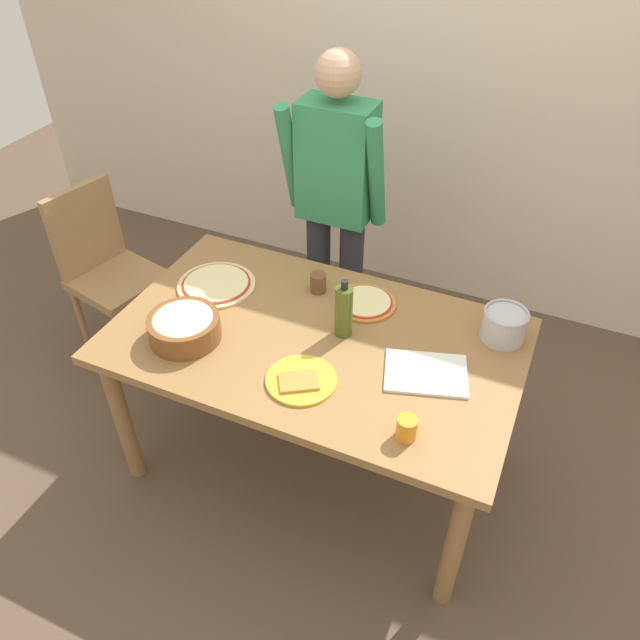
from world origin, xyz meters
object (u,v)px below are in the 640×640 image
cup_orange (407,428)px  popcorn_bowl (184,326)px  steel_pot (504,325)px  olive_oil_bottle (344,311)px  pizza_cooked_on_tray (365,303)px  person_cook (336,199)px  dining_table (315,354)px  cutting_board_white (426,373)px  chair_wooden_left (107,266)px  cup_small_brown (318,283)px  pizza_raw_on_board (216,284)px  plate_with_slice (301,380)px

cup_orange → popcorn_bowl: bearing=172.5°
popcorn_bowl → steel_pot: 1.24m
popcorn_bowl → olive_oil_bottle: bearing=26.6°
pizza_cooked_on_tray → olive_oil_bottle: 0.23m
person_cook → dining_table: bearing=-72.8°
dining_table → cutting_board_white: (0.46, -0.02, 0.10)m
pizza_cooked_on_tray → person_cook: bearing=125.4°
pizza_cooked_on_tray → steel_pot: 0.57m
pizza_cooked_on_tray → olive_oil_bottle: (-0.01, -0.21, 0.10)m
dining_table → popcorn_bowl: bearing=-155.6°
chair_wooden_left → cup_small_brown: bearing=-0.8°
popcorn_bowl → cup_small_brown: (0.35, 0.49, -0.02)m
popcorn_bowl → cup_orange: (0.94, -0.12, -0.02)m
pizza_cooked_on_tray → cup_orange: cup_orange is taller
dining_table → cup_small_brown: size_ratio=18.82×
olive_oil_bottle → pizza_raw_on_board: bearing=174.0°
dining_table → popcorn_bowl: (-0.46, -0.21, 0.15)m
chair_wooden_left → cup_small_brown: size_ratio=11.18×
cup_orange → dining_table: bearing=145.4°
olive_oil_bottle → steel_pot: bearing=21.6°
steel_pot → cup_small_brown: (-0.78, -0.01, -0.02)m
person_cook → pizza_cooked_on_tray: person_cook is taller
steel_pot → olive_oil_bottle: bearing=-158.4°
cup_small_brown → cutting_board_white: 0.65m
cup_orange → chair_wooden_left: bearing=160.7°
pizza_cooked_on_tray → steel_pot: (0.56, 0.02, 0.06)m
plate_with_slice → olive_oil_bottle: size_ratio=1.02×
pizza_cooked_on_tray → cutting_board_white: pizza_cooked_on_tray is taller
pizza_cooked_on_tray → steel_pot: bearing=2.0°
cup_orange → cutting_board_white: cup_orange is taller
pizza_raw_on_board → steel_pot: steel_pot is taller
person_cook → pizza_raw_on_board: size_ratio=4.79×
person_cook → chair_wooden_left: (-1.09, -0.46, -0.40)m
cup_small_brown → plate_with_slice: bearing=-72.3°
steel_pot → cup_small_brown: bearing=-179.1°
plate_with_slice → cup_orange: cup_orange is taller
chair_wooden_left → pizza_cooked_on_tray: bearing=-0.9°
dining_table → pizza_raw_on_board: pizza_raw_on_board is taller
olive_oil_bottle → cup_orange: 0.56m
chair_wooden_left → cup_small_brown: (1.21, -0.02, 0.26)m
person_cook → cup_orange: person_cook is taller
dining_table → steel_pot: steel_pot is taller
cup_small_brown → dining_table: bearing=-68.3°
steel_pot → cutting_board_white: bearing=-123.5°
dining_table → person_cook: person_cook is taller
person_cook → plate_with_slice: person_cook is taller
dining_table → cup_orange: (0.48, -0.33, 0.13)m
dining_table → cup_orange: cup_orange is taller
dining_table → olive_oil_bottle: (0.09, 0.07, 0.20)m
cup_orange → olive_oil_bottle: bearing=134.2°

